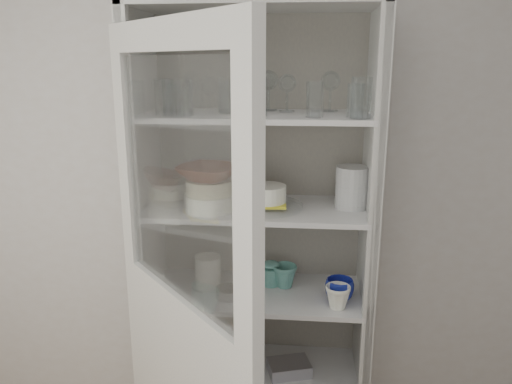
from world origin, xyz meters
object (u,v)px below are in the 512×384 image
Objects in this scene: goblet_3 at (330,90)px; yellow_trivet at (267,203)px; mug_white at (338,297)px; cream_dish at (194,361)px; pantry_cabinet at (257,268)px; white_canister at (208,271)px; plate_stack_back at (171,189)px; goblet_2 at (287,91)px; mug_blue at (339,290)px; goblet_0 at (166,93)px; glass_platter at (267,206)px; goblet_1 at (269,89)px; terracotta_bowl at (209,172)px; teal_jar at (271,275)px; cupboard_door at (183,355)px; mug_teal at (285,276)px; tin_box at (289,368)px; white_ramekin at (267,193)px; plate_stack_front at (210,202)px; cream_bowl at (210,187)px; grey_bowl_stack at (352,187)px; measuring_cups at (228,292)px.

goblet_3 is 0.55m from yellow_trivet.
mug_white reaches higher than cream_dish.
pantry_cabinet is 14.92× the size of white_canister.
goblet_2 is at bearing -5.65° from plate_stack_back.
mug_blue is 0.53× the size of cream_dish.
goblet_0 reaches higher than glass_platter.
goblet_2 is (0.13, 0.01, 0.81)m from pantry_cabinet.
pantry_cabinet is at bearing 117.32° from glass_platter.
goblet_1 is 0.51m from glass_platter.
mug_white is at bearing -6.08° from terracotta_bowl.
mug_white is 1.07× the size of teal_jar.
cupboard_door is 17.76× the size of mug_teal.
cupboard_door is 1.22m from goblet_3.
goblet_0 reaches higher than tin_box.
goblet_3 is 0.85m from plate_stack_back.
pantry_cabinet reaches higher than yellow_trivet.
goblet_2 is at bearing -29.03° from goblet_1.
white_ramekin is (0.46, -0.16, 0.03)m from plate_stack_back.
plate_stack_front is 0.38m from white_canister.
grey_bowl_stack is (0.60, 0.09, -0.01)m from cream_bowl.
glass_platter is at bearing -179.03° from mug_white.
white_ramekin is (-0.26, -0.14, -0.43)m from goblet_3.
cream_dish is at bearing -154.55° from goblet_1.
plate_stack_front is 1.09× the size of cream_bowl.
goblet_1 is 1.88× the size of teal_jar.
measuring_cups is at bearing -127.03° from pantry_cabinet.
white_ramekin is (0.00, 0.00, 0.04)m from yellow_trivet.
terracotta_bowl is at bearing -37.63° from goblet_0.
white_ramekin is at bearing 11.83° from terracotta_bowl.
goblet_2 is at bearing 81.17° from mug_teal.
white_canister is at bearing 48.92° from cream_dish.
goblet_2 is at bearing 152.33° from mug_blue.
measuring_cups is at bearing -35.27° from plate_stack_back.
plate_stack_front is 1.91× the size of mug_teal.
grey_bowl_stack is (0.10, -0.10, -0.40)m from goblet_3.
goblet_0 is 0.95m from teal_jar.
goblet_1 reaches higher than white_canister.
mug_white is at bearing -8.59° from cream_dish.
white_canister is at bearing 109.00° from terracotta_bowl.
white_canister is (-0.64, 0.02, -0.42)m from grey_bowl_stack.
white_ramekin is 1.54× the size of mug_white.
mug_white is at bearing -6.08° from plate_stack_front.
cupboard_door reaches higher than mug_white.
goblet_0 is 1.21× the size of mug_blue.
terracotta_bowl reaches higher than yellow_trivet.
plate_stack_back reaches higher than yellow_trivet.
cream_bowl reaches higher than yellow_trivet.
plate_stack_back is (-0.21, 0.68, 0.42)m from cupboard_door.
mug_teal is (0.33, 0.61, 0.04)m from cupboard_door.
mug_white and teal_jar have the same top height.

